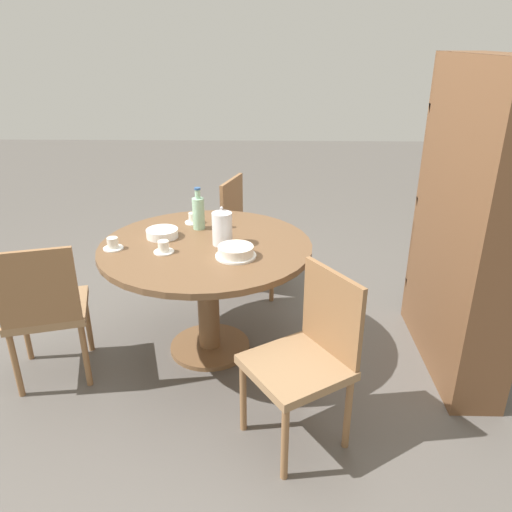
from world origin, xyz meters
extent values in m
plane|color=#56514C|center=(0.00, 0.00, 0.00)|extent=(14.00, 14.00, 0.00)
cylinder|color=brown|center=(0.00, 0.00, 0.01)|extent=(0.50, 0.50, 0.03)
cylinder|color=brown|center=(0.00, 0.00, 0.36)|extent=(0.13, 0.13, 0.65)
cylinder|color=brown|center=(0.00, 0.00, 0.70)|extent=(1.24, 1.24, 0.04)
cylinder|color=olive|center=(0.71, 0.25, 0.20)|extent=(0.03, 0.03, 0.40)
cylinder|color=olive|center=(1.01, 0.44, 0.20)|extent=(0.03, 0.03, 0.40)
cylinder|color=olive|center=(0.51, 0.55, 0.20)|extent=(0.03, 0.03, 0.40)
cylinder|color=olive|center=(0.82, 0.74, 0.20)|extent=(0.03, 0.03, 0.40)
cube|color=#93704C|center=(0.76, 0.50, 0.42)|extent=(0.58, 0.58, 0.04)
cube|color=olive|center=(0.65, 0.66, 0.65)|extent=(0.35, 0.24, 0.42)
cylinder|color=olive|center=(-0.64, 0.39, 0.20)|extent=(0.03, 0.03, 0.40)
cylinder|color=olive|center=(-0.98, 0.50, 0.20)|extent=(0.03, 0.03, 0.40)
cylinder|color=olive|center=(-0.75, 0.05, 0.20)|extent=(0.03, 0.03, 0.40)
cylinder|color=olive|center=(-1.09, 0.16, 0.20)|extent=(0.03, 0.03, 0.40)
cube|color=#93704C|center=(-0.87, 0.28, 0.42)|extent=(0.53, 0.53, 0.04)
cube|color=olive|center=(-0.93, 0.09, 0.65)|extent=(0.39, 0.15, 0.42)
cylinder|color=olive|center=(0.03, -0.75, 0.20)|extent=(0.03, 0.03, 0.40)
cylinder|color=olive|center=(0.14, -1.10, 0.20)|extent=(0.03, 0.03, 0.40)
cylinder|color=olive|center=(0.38, -0.65, 0.20)|extent=(0.03, 0.03, 0.40)
cylinder|color=olive|center=(0.48, -0.99, 0.20)|extent=(0.03, 0.03, 0.40)
cube|color=#93704C|center=(0.26, -0.87, 0.42)|extent=(0.52, 0.52, 0.04)
cube|color=olive|center=(0.45, -0.82, 0.65)|extent=(0.14, 0.39, 0.42)
cube|color=brown|center=(0.57, 1.46, 0.88)|extent=(0.04, 0.28, 1.75)
cube|color=brown|center=(-0.45, 1.46, 0.88)|extent=(0.04, 0.28, 1.75)
cube|color=brown|center=(0.06, 1.33, 0.88)|extent=(1.06, 0.02, 1.75)
cube|color=brown|center=(0.06, 1.46, 0.02)|extent=(0.99, 0.27, 0.04)
cube|color=brown|center=(0.06, 1.46, 0.35)|extent=(0.99, 0.27, 0.04)
cube|color=brown|center=(0.06, 1.46, 0.70)|extent=(0.99, 0.27, 0.04)
cube|color=brown|center=(0.06, 1.46, 1.05)|extent=(0.99, 0.27, 0.04)
cube|color=brown|center=(0.06, 1.46, 1.40)|extent=(0.99, 0.27, 0.04)
cube|color=brown|center=(0.06, 1.46, 1.73)|extent=(0.99, 0.27, 0.04)
cube|color=beige|center=(0.36, 1.45, 0.17)|extent=(0.40, 0.21, 0.26)
cube|color=black|center=(-0.23, 1.45, 0.17)|extent=(0.40, 0.21, 0.27)
cube|color=beige|center=(0.34, 1.45, 0.50)|extent=(0.43, 0.21, 0.27)
cube|color=orange|center=(-0.21, 1.45, 0.51)|extent=(0.43, 0.21, 0.29)
cube|color=beige|center=(0.36, 1.45, 0.82)|extent=(0.39, 0.21, 0.21)
cube|color=#B72D28|center=(-0.24, 1.45, 0.83)|extent=(0.39, 0.21, 0.22)
cube|color=#28703D|center=(0.36, 1.45, 1.19)|extent=(0.39, 0.21, 0.25)
cube|color=orange|center=(-0.23, 1.45, 1.21)|extent=(0.39, 0.21, 0.29)
cube|color=beige|center=(-0.22, 1.45, 1.55)|extent=(0.43, 0.21, 0.25)
cylinder|color=silver|center=(0.00, 0.10, 0.82)|extent=(0.12, 0.12, 0.19)
cone|color=silver|center=(0.00, 0.10, 0.92)|extent=(0.10, 0.10, 0.02)
sphere|color=silver|center=(0.00, 0.10, 0.94)|extent=(0.02, 0.02, 0.02)
cylinder|color=#99C6A3|center=(-0.25, -0.07, 0.82)|extent=(0.08, 0.08, 0.20)
cylinder|color=#99C6A3|center=(-0.25, -0.07, 0.95)|extent=(0.03, 0.03, 0.06)
cylinder|color=#2D5184|center=(-0.25, -0.07, 0.98)|extent=(0.04, 0.04, 0.01)
cylinder|color=white|center=(0.18, 0.19, 0.73)|extent=(0.22, 0.22, 0.01)
cylinder|color=silver|center=(0.18, 0.19, 0.76)|extent=(0.19, 0.19, 0.05)
cylinder|color=white|center=(0.09, -0.52, 0.72)|extent=(0.11, 0.11, 0.01)
cylinder|color=silver|center=(0.09, -0.52, 0.76)|extent=(0.06, 0.06, 0.06)
cylinder|color=white|center=(0.13, -0.22, 0.72)|extent=(0.11, 0.11, 0.01)
cylinder|color=silver|center=(0.13, -0.22, 0.76)|extent=(0.06, 0.06, 0.06)
cylinder|color=white|center=(-0.36, -0.12, 0.72)|extent=(0.11, 0.11, 0.01)
cylinder|color=silver|center=(-0.36, -0.12, 0.76)|extent=(0.06, 0.06, 0.06)
cylinder|color=white|center=(-0.10, -0.27, 0.73)|extent=(0.19, 0.19, 0.01)
cylinder|color=white|center=(-0.10, -0.27, 0.74)|extent=(0.19, 0.19, 0.01)
cylinder|color=white|center=(-0.10, -0.27, 0.75)|extent=(0.19, 0.19, 0.01)
cylinder|color=white|center=(-0.10, -0.27, 0.76)|extent=(0.19, 0.19, 0.01)
cylinder|color=white|center=(-0.10, -0.27, 0.77)|extent=(0.19, 0.19, 0.01)
camera|label=1|loc=(2.67, 0.36, 1.82)|focal=35.00mm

